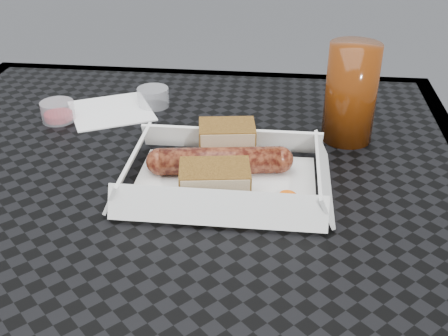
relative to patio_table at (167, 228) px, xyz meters
name	(u,v)px	position (x,y,z in m)	size (l,w,h in m)	color
patio_table	(167,228)	(0.00, 0.00, 0.00)	(0.80, 0.80, 0.74)	black
food_tray	(225,184)	(0.08, -0.01, 0.08)	(0.22, 0.15, 0.00)	white
bratwurst	(220,161)	(0.07, 0.02, 0.10)	(0.18, 0.06, 0.03)	brown
bread_near	(227,140)	(0.07, 0.06, 0.10)	(0.07, 0.05, 0.05)	brown
bread_far	(215,183)	(0.07, -0.04, 0.10)	(0.08, 0.05, 0.04)	brown
veg_garnish	(283,205)	(0.15, -0.05, 0.08)	(0.03, 0.03, 0.00)	#E55809
napkin	(111,111)	(-0.13, 0.20, 0.08)	(0.12, 0.12, 0.00)	white
condiment_cup_sauce	(58,111)	(-0.19, 0.15, 0.09)	(0.05, 0.05, 0.03)	maroon
condiment_cup_empty	(153,97)	(-0.06, 0.22, 0.09)	(0.05, 0.05, 0.03)	silver
drink_glass	(351,93)	(0.23, 0.14, 0.14)	(0.07, 0.07, 0.14)	#542207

